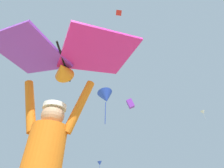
{
  "coord_description": "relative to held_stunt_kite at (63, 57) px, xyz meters",
  "views": [
    {
      "loc": [
        0.77,
        -1.75,
        0.77
      ],
      "look_at": [
        -0.25,
        1.8,
        3.38
      ],
      "focal_mm": 26.92,
      "sensor_mm": 36.0,
      "label": 1
    }
  ],
  "objects": [
    {
      "name": "held_stunt_kite",
      "position": [
        0.0,
        0.0,
        0.0
      ],
      "size": [
        1.88,
        1.23,
        0.42
      ],
      "color": "black"
    },
    {
      "name": "distant_kite_blue_high_left",
      "position": [
        -9.63,
        28.13,
        4.0
      ],
      "size": [
        0.97,
        0.9,
        1.83
      ],
      "color": "blue"
    },
    {
      "name": "distant_kite_blue_overhead_distant",
      "position": [
        -2.54,
        9.28,
        5.17
      ],
      "size": [
        1.79,
        1.68,
        2.79
      ],
      "color": "blue"
    },
    {
      "name": "distant_kite_red_low_right",
      "position": [
        -1.55,
        10.77,
        18.44
      ],
      "size": [
        0.92,
        0.91,
        0.24
      ],
      "color": "red"
    },
    {
      "name": "distant_kite_orange_far_center",
      "position": [
        -7.78,
        17.19,
        18.07
      ],
      "size": [
        1.06,
        1.08,
        1.43
      ],
      "color": "orange"
    },
    {
      "name": "distant_kite_white_mid_right",
      "position": [
        10.44,
        34.6,
        13.85
      ],
      "size": [
        1.36,
        1.27,
        2.08
      ],
      "color": "white"
    },
    {
      "name": "distant_kite_purple_low_left",
      "position": [
        -2.55,
        21.25,
        10.87
      ],
      "size": [
        1.35,
        1.17,
        1.59
      ],
      "color": "purple"
    }
  ]
}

